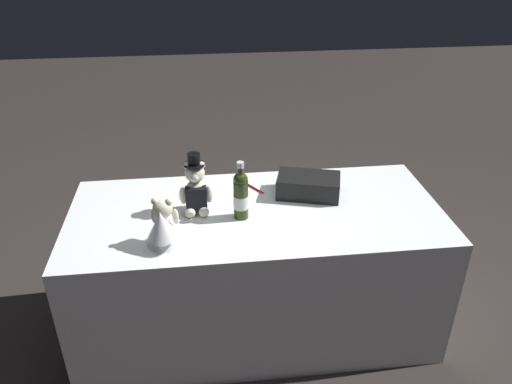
{
  "coord_description": "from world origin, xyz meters",
  "views": [
    {
      "loc": [
        0.24,
        2.0,
        1.93
      ],
      "look_at": [
        0.0,
        0.0,
        0.81
      ],
      "focal_mm": 34.8,
      "sensor_mm": 36.0,
      "label": 1
    }
  ],
  "objects_px": {
    "teddy_bear_bride": "(163,225)",
    "champagne_bottle": "(241,195)",
    "gift_case_black": "(308,186)",
    "signing_pen": "(255,188)",
    "teddy_bear_groom": "(196,190)"
  },
  "relations": [
    {
      "from": "teddy_bear_bride",
      "to": "champagne_bottle",
      "type": "relative_size",
      "value": 0.77
    },
    {
      "from": "teddy_bear_bride",
      "to": "gift_case_black",
      "type": "distance_m",
      "value": 0.78
    },
    {
      "from": "signing_pen",
      "to": "gift_case_black",
      "type": "bearing_deg",
      "value": 161.39
    },
    {
      "from": "signing_pen",
      "to": "teddy_bear_groom",
      "type": "bearing_deg",
      "value": 31.8
    },
    {
      "from": "champagne_bottle",
      "to": "signing_pen",
      "type": "relative_size",
      "value": 2.13
    },
    {
      "from": "teddy_bear_groom",
      "to": "gift_case_black",
      "type": "distance_m",
      "value": 0.57
    },
    {
      "from": "teddy_bear_groom",
      "to": "gift_case_black",
      "type": "relative_size",
      "value": 0.86
    },
    {
      "from": "teddy_bear_groom",
      "to": "champagne_bottle",
      "type": "relative_size",
      "value": 1.04
    },
    {
      "from": "champagne_bottle",
      "to": "gift_case_black",
      "type": "distance_m",
      "value": 0.4
    },
    {
      "from": "champagne_bottle",
      "to": "signing_pen",
      "type": "bearing_deg",
      "value": -109.72
    },
    {
      "from": "champagne_bottle",
      "to": "gift_case_black",
      "type": "xyz_separation_m",
      "value": [
        -0.35,
        -0.17,
        -0.07
      ]
    },
    {
      "from": "teddy_bear_groom",
      "to": "gift_case_black",
      "type": "height_order",
      "value": "teddy_bear_groom"
    },
    {
      "from": "teddy_bear_bride",
      "to": "gift_case_black",
      "type": "relative_size",
      "value": 0.63
    },
    {
      "from": "signing_pen",
      "to": "teddy_bear_bride",
      "type": "bearing_deg",
      "value": 45.06
    },
    {
      "from": "teddy_bear_bride",
      "to": "signing_pen",
      "type": "bearing_deg",
      "value": -134.94
    }
  ]
}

